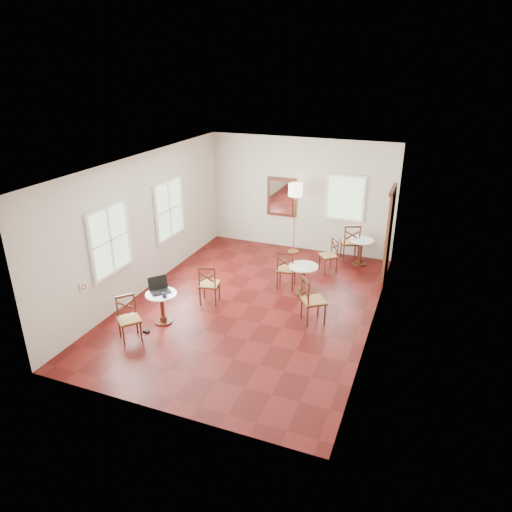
{
  "coord_description": "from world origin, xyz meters",
  "views": [
    {
      "loc": [
        3.27,
        -8.06,
        4.78
      ],
      "look_at": [
        0.0,
        0.3,
        1.0
      ],
      "focal_mm": 32.66,
      "sensor_mm": 36.0,
      "label": 1
    }
  ],
  "objects_px": {
    "power_adapter": "(146,331)",
    "chair_mid_b": "(312,300)",
    "cafe_table_back": "(361,249)",
    "cafe_table_near": "(162,305)",
    "chair_mid_a": "(286,269)",
    "chair_back_b": "(329,255)",
    "chair_near_b": "(129,319)",
    "cafe_table_mid": "(303,277)",
    "chair_back_a": "(350,242)",
    "mouse": "(160,293)",
    "floor_lamp": "(295,195)",
    "navy_mug": "(164,295)",
    "water_glass": "(163,295)",
    "laptop": "(159,288)",
    "chair_near_a": "(209,284)"
  },
  "relations": [
    {
      "from": "cafe_table_mid",
      "to": "chair_near_b",
      "type": "height_order",
      "value": "chair_near_b"
    },
    {
      "from": "chair_mid_b",
      "to": "laptop",
      "type": "distance_m",
      "value": 2.99
    },
    {
      "from": "cafe_table_mid",
      "to": "water_glass",
      "type": "distance_m",
      "value": 3.12
    },
    {
      "from": "cafe_table_near",
      "to": "floor_lamp",
      "type": "xyz_separation_m",
      "value": [
        1.31,
        4.45,
        1.2
      ]
    },
    {
      "from": "cafe_table_mid",
      "to": "chair_back_a",
      "type": "xyz_separation_m",
      "value": [
        0.6,
        2.28,
        0.08
      ]
    },
    {
      "from": "cafe_table_mid",
      "to": "laptop",
      "type": "distance_m",
      "value": 3.13
    },
    {
      "from": "cafe_table_back",
      "to": "cafe_table_near",
      "type": "bearing_deg",
      "value": -126.08
    },
    {
      "from": "cafe_table_back",
      "to": "navy_mug",
      "type": "xyz_separation_m",
      "value": [
        -2.97,
        -4.4,
        0.27
      ]
    },
    {
      "from": "laptop",
      "to": "chair_mid_a",
      "type": "bearing_deg",
      "value": 1.31
    },
    {
      "from": "chair_near_b",
      "to": "chair_near_a",
      "type": "bearing_deg",
      "value": 18.36
    },
    {
      "from": "chair_near_b",
      "to": "chair_back_b",
      "type": "distance_m",
      "value": 5.11
    },
    {
      "from": "laptop",
      "to": "water_glass",
      "type": "relative_size",
      "value": 5.07
    },
    {
      "from": "chair_near_b",
      "to": "mouse",
      "type": "height_order",
      "value": "chair_near_b"
    },
    {
      "from": "chair_mid_a",
      "to": "chair_mid_b",
      "type": "xyz_separation_m",
      "value": [
        0.94,
        -1.25,
        0.02
      ]
    },
    {
      "from": "chair_near_a",
      "to": "chair_mid_a",
      "type": "distance_m",
      "value": 1.82
    },
    {
      "from": "cafe_table_near",
      "to": "chair_near_b",
      "type": "height_order",
      "value": "chair_near_b"
    },
    {
      "from": "chair_mid_a",
      "to": "navy_mug",
      "type": "xyz_separation_m",
      "value": [
        -1.62,
        -2.47,
        0.23
      ]
    },
    {
      "from": "cafe_table_mid",
      "to": "chair_mid_b",
      "type": "bearing_deg",
      "value": -65.4
    },
    {
      "from": "floor_lamp",
      "to": "navy_mug",
      "type": "bearing_deg",
      "value": -104.26
    },
    {
      "from": "chair_mid_a",
      "to": "chair_back_b",
      "type": "xyz_separation_m",
      "value": [
        0.7,
        1.25,
        -0.04
      ]
    },
    {
      "from": "chair_near_b",
      "to": "power_adapter",
      "type": "relative_size",
      "value": 7.52
    },
    {
      "from": "chair_mid_a",
      "to": "chair_back_b",
      "type": "bearing_deg",
      "value": -126.66
    },
    {
      "from": "power_adapter",
      "to": "cafe_table_mid",
      "type": "bearing_deg",
      "value": 48.46
    },
    {
      "from": "cafe_table_mid",
      "to": "chair_near_b",
      "type": "relative_size",
      "value": 0.8
    },
    {
      "from": "chair_near_b",
      "to": "floor_lamp",
      "type": "xyz_separation_m",
      "value": [
        1.57,
        5.17,
        1.18
      ]
    },
    {
      "from": "chair_back_b",
      "to": "laptop",
      "type": "height_order",
      "value": "laptop"
    },
    {
      "from": "chair_near_b",
      "to": "cafe_table_back",
      "type": "bearing_deg",
      "value": 7.12
    },
    {
      "from": "laptop",
      "to": "floor_lamp",
      "type": "bearing_deg",
      "value": 22.92
    },
    {
      "from": "cafe_table_near",
      "to": "cafe_table_back",
      "type": "distance_m",
      "value": 5.3
    },
    {
      "from": "chair_back_b",
      "to": "power_adapter",
      "type": "height_order",
      "value": "chair_back_b"
    },
    {
      "from": "floor_lamp",
      "to": "navy_mug",
      "type": "relative_size",
      "value": 16.36
    },
    {
      "from": "laptop",
      "to": "water_glass",
      "type": "height_order",
      "value": "laptop"
    },
    {
      "from": "chair_mid_a",
      "to": "water_glass",
      "type": "relative_size",
      "value": 9.37
    },
    {
      "from": "chair_near_b",
      "to": "chair_back_a",
      "type": "height_order",
      "value": "chair_back_a"
    },
    {
      "from": "navy_mug",
      "to": "chair_near_a",
      "type": "bearing_deg",
      "value": 73.85
    },
    {
      "from": "cafe_table_near",
      "to": "chair_near_a",
      "type": "xyz_separation_m",
      "value": [
        0.49,
        1.06,
        0.05
      ]
    },
    {
      "from": "chair_back_b",
      "to": "navy_mug",
      "type": "distance_m",
      "value": 4.39
    },
    {
      "from": "power_adapter",
      "to": "chair_mid_b",
      "type": "bearing_deg",
      "value": 28.73
    },
    {
      "from": "cafe_table_near",
      "to": "chair_near_b",
      "type": "xyz_separation_m",
      "value": [
        -0.26,
        -0.72,
        0.03
      ]
    },
    {
      "from": "laptop",
      "to": "mouse",
      "type": "xyz_separation_m",
      "value": [
        0.09,
        -0.12,
        -0.05
      ]
    },
    {
      "from": "chair_near_b",
      "to": "navy_mug",
      "type": "relative_size",
      "value": 7.34
    },
    {
      "from": "chair_near_b",
      "to": "power_adapter",
      "type": "height_order",
      "value": "chair_near_b"
    },
    {
      "from": "chair_near_b",
      "to": "chair_mid_b",
      "type": "height_order",
      "value": "chair_mid_b"
    },
    {
      "from": "chair_mid_b",
      "to": "mouse",
      "type": "relative_size",
      "value": 9.42
    },
    {
      "from": "cafe_table_mid",
      "to": "laptop",
      "type": "relative_size",
      "value": 1.37
    },
    {
      "from": "mouse",
      "to": "navy_mug",
      "type": "relative_size",
      "value": 0.87
    },
    {
      "from": "cafe_table_near",
      "to": "floor_lamp",
      "type": "bearing_deg",
      "value": 73.59
    },
    {
      "from": "cafe_table_near",
      "to": "chair_mid_b",
      "type": "relative_size",
      "value": 0.68
    },
    {
      "from": "navy_mug",
      "to": "floor_lamp",
      "type": "bearing_deg",
      "value": 75.74
    },
    {
      "from": "chair_mid_a",
      "to": "floor_lamp",
      "type": "bearing_deg",
      "value": -85.0
    }
  ]
}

